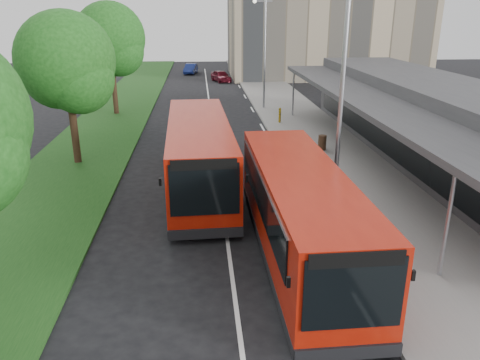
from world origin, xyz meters
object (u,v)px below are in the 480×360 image
(lamp_post_near, at_px, (340,88))
(tree_far, at_px, (110,43))
(bus_main, at_px, (300,213))
(bus_second, at_px, (199,155))
(tree_mid, at_px, (67,67))
(bollard, at_px, (280,115))
(car_far, at_px, (191,69))
(car_near, at_px, (221,76))
(litter_bin, at_px, (322,142))
(lamp_post_far, at_px, (264,47))

(lamp_post_near, bearing_deg, tree_far, 120.29)
(bus_main, height_order, bus_second, bus_second)
(tree_far, bearing_deg, tree_mid, -90.00)
(bollard, relative_size, car_far, 0.27)
(car_near, bearing_deg, tree_far, -134.50)
(bus_main, relative_size, bollard, 10.28)
(litter_bin, bearing_deg, bus_main, -107.85)
(tree_mid, xyz_separation_m, litter_bin, (12.79, 0.90, -4.23))
(tree_far, height_order, litter_bin, tree_far)
(bus_main, height_order, bollard, bus_main)
(litter_bin, bearing_deg, car_near, 98.53)
(bollard, distance_m, car_far, 28.99)
(tree_mid, distance_m, car_far, 36.58)
(lamp_post_far, bearing_deg, bus_main, -94.80)
(lamp_post_near, xyz_separation_m, bus_main, (-1.95, -3.27, -3.27))
(lamp_post_far, relative_size, bus_main, 0.80)
(lamp_post_far, xyz_separation_m, car_near, (-2.51, 15.77, -4.11))
(bollard, relative_size, car_near, 0.27)
(tree_far, xyz_separation_m, car_near, (8.62, 16.72, -4.56))
(car_far, bearing_deg, tree_mid, -88.98)
(tree_mid, relative_size, tree_far, 0.92)
(bus_main, bearing_deg, car_far, 94.16)
(bus_second, height_order, litter_bin, bus_second)
(bus_second, height_order, car_near, bus_second)
(tree_mid, bearing_deg, tree_far, 90.00)
(car_far, bearing_deg, bollard, -68.03)
(bollard, bearing_deg, tree_far, 159.56)
(tree_far, xyz_separation_m, lamp_post_near, (11.13, -19.05, -0.45))
(bus_main, xyz_separation_m, car_near, (-0.56, 39.05, -0.84))
(lamp_post_far, xyz_separation_m, bollard, (0.46, -5.27, -4.08))
(bus_main, bearing_deg, tree_far, 111.63)
(car_near, relative_size, car_far, 0.99)
(tree_far, height_order, bollard, tree_far)
(tree_mid, bearing_deg, litter_bin, 4.03)
(lamp_post_far, height_order, litter_bin, lamp_post_far)
(lamp_post_far, distance_m, bus_main, 23.58)
(lamp_post_far, xyz_separation_m, litter_bin, (1.66, -12.05, -4.17))
(lamp_post_near, xyz_separation_m, car_far, (-5.90, 43.01, -4.12))
(car_near, bearing_deg, bollard, -99.19)
(lamp_post_near, distance_m, car_near, 36.10)
(car_near, xyz_separation_m, car_far, (-3.39, 7.24, -0.01))
(lamp_post_far, bearing_deg, bus_second, -106.27)
(bollard, height_order, car_near, car_near)
(litter_bin, bearing_deg, bus_second, -142.83)
(tree_far, relative_size, lamp_post_near, 1.00)
(tree_far, bearing_deg, car_far, 77.69)
(tree_mid, xyz_separation_m, car_near, (8.62, 28.72, -4.17))
(litter_bin, xyz_separation_m, bollard, (-1.20, 6.78, 0.09))
(bollard, bearing_deg, car_near, 98.05)
(bus_main, xyz_separation_m, litter_bin, (3.62, 11.23, -0.90))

